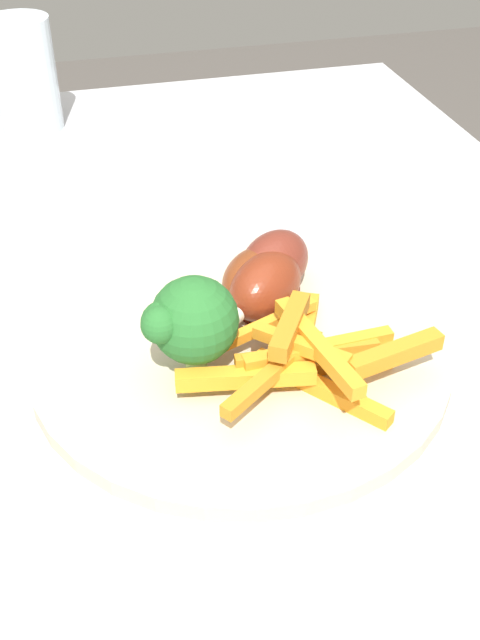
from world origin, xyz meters
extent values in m
cube|color=#B7B7BC|center=(0.00, 0.00, 0.72)|extent=(1.26, 0.76, 0.03)
cylinder|color=gray|center=(0.57, -0.32, 0.35)|extent=(0.06, 0.06, 0.70)
cylinder|color=beige|center=(0.08, -0.04, 0.74)|extent=(0.29, 0.29, 0.01)
cylinder|color=#8CB15E|center=(0.05, 0.00, 0.76)|extent=(0.01, 0.01, 0.02)
sphere|color=#26672A|center=(0.05, 0.00, 0.79)|extent=(0.06, 0.06, 0.06)
sphere|color=#26672A|center=(0.04, 0.02, 0.80)|extent=(0.02, 0.02, 0.02)
sphere|color=#26672A|center=(0.05, 0.02, 0.79)|extent=(0.03, 0.03, 0.03)
sphere|color=#26672A|center=(0.07, 0.00, 0.79)|extent=(0.02, 0.02, 0.02)
sphere|color=#26672A|center=(0.05, -0.01, 0.79)|extent=(0.02, 0.02, 0.02)
cube|color=orange|center=(0.04, -0.07, 0.75)|extent=(0.02, 0.11, 0.01)
cube|color=orange|center=(0.01, -0.12, 0.77)|extent=(0.03, 0.07, 0.01)
cube|color=#B9741B|center=(0.04, -0.06, 0.78)|extent=(0.06, 0.04, 0.01)
cube|color=orange|center=(0.03, -0.06, 0.78)|extent=(0.05, 0.05, 0.01)
cube|color=orange|center=(0.01, -0.07, 0.75)|extent=(0.09, 0.07, 0.01)
cube|color=orange|center=(0.07, -0.06, 0.76)|extent=(0.04, 0.08, 0.01)
cube|color=orange|center=(0.03, -0.09, 0.75)|extent=(0.09, 0.02, 0.01)
cube|color=orange|center=(0.03, -0.07, 0.77)|extent=(0.01, 0.09, 0.01)
cube|color=orange|center=(0.08, -0.08, 0.75)|extent=(0.07, 0.04, 0.01)
cube|color=orange|center=(0.02, -0.03, 0.76)|extent=(0.03, 0.09, 0.01)
cube|color=orange|center=(0.02, -0.07, 0.78)|extent=(0.10, 0.03, 0.01)
cube|color=orange|center=(0.02, -0.04, 0.77)|extent=(0.06, 0.08, 0.01)
cube|color=orange|center=(0.03, -0.08, 0.77)|extent=(0.01, 0.10, 0.01)
cylinder|color=#521E0E|center=(0.12, -0.06, 0.75)|extent=(0.04, 0.04, 0.00)
ellipsoid|color=brown|center=(0.12, -0.06, 0.77)|extent=(0.08, 0.08, 0.04)
cylinder|color=beige|center=(0.08, -0.02, 0.76)|extent=(0.04, 0.04, 0.01)
sphere|color=silver|center=(0.07, -0.01, 0.76)|extent=(0.02, 0.02, 0.02)
cylinder|color=#52190D|center=(0.11, -0.06, 0.75)|extent=(0.04, 0.04, 0.00)
ellipsoid|color=maroon|center=(0.11, -0.06, 0.77)|extent=(0.08, 0.08, 0.05)
cylinder|color=beige|center=(0.07, -0.02, 0.77)|extent=(0.03, 0.04, 0.01)
sphere|color=silver|center=(0.06, -0.01, 0.77)|extent=(0.02, 0.02, 0.02)
cylinder|color=#4C1911|center=(0.13, -0.08, 0.75)|extent=(0.04, 0.04, 0.00)
ellipsoid|color=maroon|center=(0.13, -0.08, 0.77)|extent=(0.08, 0.08, 0.05)
cylinder|color=beige|center=(0.10, -0.04, 0.77)|extent=(0.04, 0.04, 0.01)
sphere|color=silver|center=(0.08, -0.02, 0.77)|extent=(0.02, 0.02, 0.02)
cube|color=silver|center=(0.33, -0.16, 0.74)|extent=(0.16, 0.12, 0.00)
cylinder|color=silver|center=(0.53, 0.09, 0.79)|extent=(0.07, 0.07, 0.12)
camera|label=1|loc=(-0.33, 0.07, 1.08)|focal=43.04mm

